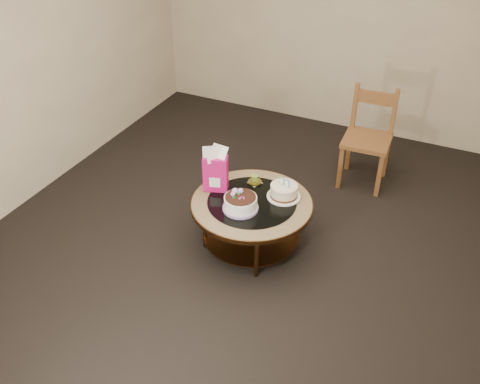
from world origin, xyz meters
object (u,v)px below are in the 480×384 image
at_px(cream_cake, 284,191).
at_px(dining_chair, 368,138).
at_px(coffee_table, 252,209).
at_px(decorated_cake, 240,203).
at_px(gift_bag, 215,169).

relative_size(cream_cake, dining_chair, 0.29).
height_order(coffee_table, cream_cake, cream_cake).
xyz_separation_m(decorated_cake, cream_cake, (0.25, 0.31, 0.00)).
xyz_separation_m(coffee_table, dining_chair, (0.61, 1.42, 0.11)).
xyz_separation_m(coffee_table, decorated_cake, (-0.04, -0.14, 0.14)).
bearing_deg(coffee_table, cream_cake, 38.99).
bearing_deg(gift_bag, coffee_table, -24.01).
relative_size(decorated_cake, gift_bag, 0.72).
bearing_deg(gift_bag, dining_chair, 37.38).
distance_m(cream_cake, dining_chair, 1.31).
bearing_deg(dining_chair, gift_bag, -127.67).
height_order(decorated_cake, gift_bag, gift_bag).
bearing_deg(cream_cake, gift_bag, -150.74).
distance_m(decorated_cake, gift_bag, 0.38).
distance_m(decorated_cake, dining_chair, 1.69).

